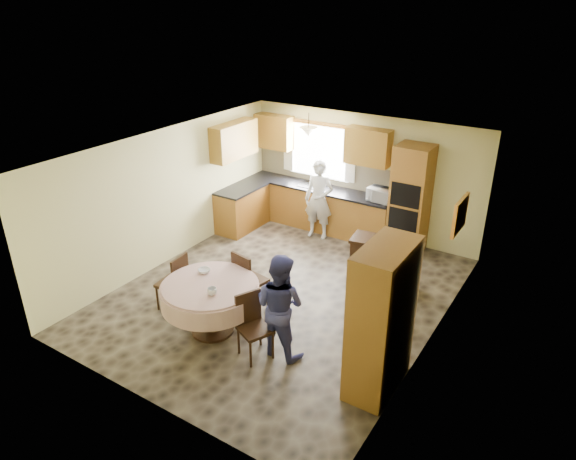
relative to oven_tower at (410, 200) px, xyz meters
The scene contains 36 objects.
floor 3.11m from the oven_tower, 113.15° to the right, with size 5.00×6.00×0.01m, color #6A5E4A.
ceiling 3.26m from the oven_tower, 113.15° to the right, with size 5.00×6.00×0.01m, color white.
wall_back 1.21m from the oven_tower, 164.91° to the left, with size 5.00×0.02×2.50m, color beige.
wall_front 5.81m from the oven_tower, 101.43° to the right, with size 5.00×0.02×2.50m, color beige.
wall_left 4.54m from the oven_tower, 143.61° to the right, with size 0.02×6.00×2.50m, color beige.
wall_right 3.02m from the oven_tower, 63.35° to the right, with size 0.02×6.00×2.50m, color beige.
window 2.24m from the oven_tower, behind, with size 1.40×0.03×1.10m, color white.
curtain_left 2.97m from the oven_tower, behind, with size 0.22×0.02×1.15m, color white.
curtain_right 1.54m from the oven_tower, behind, with size 0.22×0.02×1.15m, color white.
base_cab_back 2.09m from the oven_tower, behind, with size 3.30×0.60×0.88m, color #B1782F.
counter_back 2.01m from the oven_tower, behind, with size 3.30×0.64×0.04m, color black.
base_cab_left 3.52m from the oven_tower, 165.12° to the right, with size 0.60×1.20×0.88m, color #B1782F.
counter_left 3.47m from the oven_tower, 165.12° to the right, with size 0.64×1.20×0.04m, color black.
backsplash 2.03m from the oven_tower, behind, with size 3.30×0.02×0.55m, color beige.
wall_cab_left 3.31m from the oven_tower, behind, with size 0.85×0.33×0.72m, color #B5842D.
wall_cab_right 1.32m from the oven_tower, behind, with size 0.90×0.33×0.72m, color #B5842D.
wall_cab_side 3.70m from the oven_tower, 165.67° to the right, with size 0.33×1.20×0.72m, color #B5842D.
oven_tower is the anchor object (origin of this frame).
oven_upper 0.37m from the oven_tower, 90.00° to the right, with size 0.56×0.01×0.45m, color black.
oven_lower 0.44m from the oven_tower, 90.00° to the right, with size 0.56×0.01×0.45m, color black.
pendant 2.40m from the oven_tower, behind, with size 0.36×0.36×0.18m, color beige.
sideboard 1.72m from the oven_tower, 82.78° to the right, with size 1.18×0.49×0.84m, color #37210F.
space_heater 2.70m from the oven_tower, 74.36° to the right, with size 0.38×0.27×0.52m, color black.
cupboard 4.02m from the oven_tower, 74.54° to the right, with size 0.52×1.05×2.00m, color #B1782F.
dining_table 4.40m from the oven_tower, 109.61° to the right, with size 1.43×1.43×0.82m.
chair_left 4.63m from the oven_tower, 120.60° to the right, with size 0.46×0.46×0.96m.
chair_back 3.65m from the oven_tower, 112.70° to the right, with size 0.50×0.50×1.00m.
chair_right 4.30m from the oven_tower, 98.79° to the right, with size 0.54×0.54×0.94m.
framed_picture 2.19m from the oven_tower, 51.44° to the right, with size 0.06×0.65×0.53m.
microwave 0.59m from the oven_tower, behind, with size 0.49×0.33×0.27m, color silver.
person_sink 1.82m from the oven_tower, 167.54° to the right, with size 0.60×0.39×1.64m, color silver.
person_dining 4.01m from the oven_tower, 95.02° to the right, with size 0.75×0.58×1.54m, color navy.
bowl_sideboard 1.60m from the oven_tower, 89.66° to the right, with size 0.21×0.21×0.05m, color #B2B2B2.
bottle_sideboard 1.70m from the oven_tower, 68.97° to the right, with size 0.11×0.11×0.28m, color silver.
cup_table 4.51m from the oven_tower, 106.06° to the right, with size 0.14×0.14×0.11m, color #B2B2B2.
bowl_table 4.30m from the oven_tower, 114.12° to the right, with size 0.18×0.18×0.06m, color #B2B2B2.
Camera 1 is at (4.06, -6.21, 4.65)m, focal length 32.00 mm.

